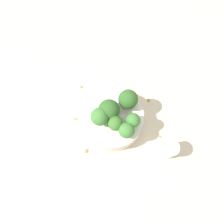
# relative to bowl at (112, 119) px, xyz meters

# --- Properties ---
(ground_plane) EXTENTS (3.00, 3.00, 0.00)m
(ground_plane) POSITION_rel_bowl_xyz_m (0.00, 0.00, -0.03)
(ground_plane) COLOR beige
(bowl) EXTENTS (0.17, 0.17, 0.05)m
(bowl) POSITION_rel_bowl_xyz_m (0.00, 0.00, 0.00)
(bowl) COLOR silver
(bowl) RESTS_ON ground_plane
(broccoli_floret_0) EXTENTS (0.04, 0.04, 0.05)m
(broccoli_floret_0) POSITION_rel_bowl_xyz_m (0.02, 0.02, 0.05)
(broccoli_floret_0) COLOR #8EB770
(broccoli_floret_0) RESTS_ON bowl
(broccoli_floret_1) EXTENTS (0.05, 0.05, 0.06)m
(broccoli_floret_1) POSITION_rel_bowl_xyz_m (0.03, -0.02, 0.06)
(broccoli_floret_1) COLOR #84AD66
(broccoli_floret_1) RESTS_ON bowl
(broccoli_floret_2) EXTENTS (0.06, 0.06, 0.06)m
(broccoli_floret_2) POSITION_rel_bowl_xyz_m (-0.00, -0.01, 0.05)
(broccoli_floret_2) COLOR #8EB770
(broccoli_floret_2) RESTS_ON bowl
(broccoli_floret_3) EXTENTS (0.04, 0.04, 0.05)m
(broccoli_floret_3) POSITION_rel_bowl_xyz_m (-0.01, 0.06, 0.05)
(broccoli_floret_3) COLOR #7A9E5B
(broccoli_floret_3) RESTS_ON bowl
(broccoli_floret_4) EXTENTS (0.04, 0.04, 0.05)m
(broccoli_floret_4) POSITION_rel_bowl_xyz_m (0.02, 0.06, 0.05)
(broccoli_floret_4) COLOR #8EB770
(broccoli_floret_4) RESTS_ON bowl
(broccoli_floret_5) EXTENTS (0.05, 0.05, 0.06)m
(broccoli_floret_5) POSITION_rel_bowl_xyz_m (-0.05, 0.02, 0.06)
(broccoli_floret_5) COLOR #7A9E5B
(broccoli_floret_5) RESTS_ON bowl
(pepper_shaker) EXTENTS (0.04, 0.04, 0.06)m
(pepper_shaker) POSITION_rel_bowl_xyz_m (-0.01, 0.17, 0.01)
(pepper_shaker) COLOR silver
(pepper_shaker) RESTS_ON ground_plane
(almond_crumb_0) EXTENTS (0.01, 0.01, 0.01)m
(almond_crumb_0) POSITION_rel_bowl_xyz_m (0.11, -0.01, -0.02)
(almond_crumb_0) COLOR olive
(almond_crumb_0) RESTS_ON ground_plane
(almond_crumb_1) EXTENTS (0.01, 0.01, 0.01)m
(almond_crumb_1) POSITION_rel_bowl_xyz_m (0.06, -0.09, -0.02)
(almond_crumb_1) COLOR #AD7F4C
(almond_crumb_1) RESTS_ON ground_plane
(almond_crumb_2) EXTENTS (0.01, 0.01, 0.01)m
(almond_crumb_2) POSITION_rel_bowl_xyz_m (-0.04, -0.14, -0.02)
(almond_crumb_2) COLOR tan
(almond_crumb_2) RESTS_ON ground_plane
(almond_crumb_3) EXTENTS (0.01, 0.01, 0.01)m
(almond_crumb_3) POSITION_rel_bowl_xyz_m (-0.04, 0.14, -0.02)
(almond_crumb_3) COLOR olive
(almond_crumb_3) RESTS_ON ground_plane
(almond_crumb_4) EXTENTS (0.01, 0.01, 0.01)m
(almond_crumb_4) POSITION_rel_bowl_xyz_m (-0.12, 0.05, -0.02)
(almond_crumb_4) COLOR olive
(almond_crumb_4) RESTS_ON ground_plane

